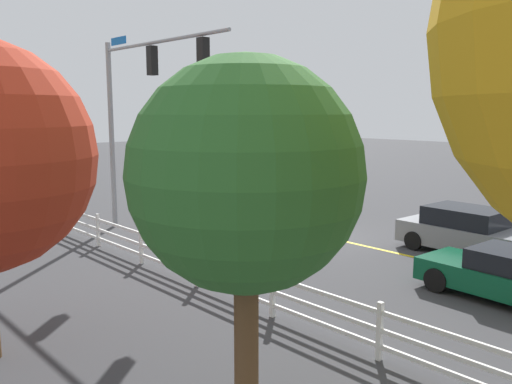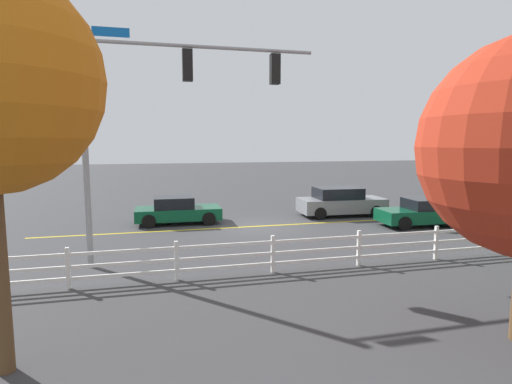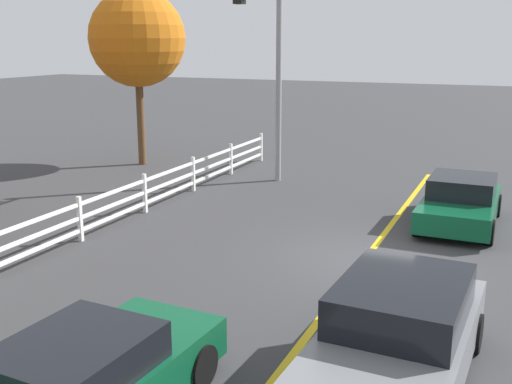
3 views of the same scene
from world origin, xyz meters
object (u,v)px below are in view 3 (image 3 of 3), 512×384
object	(u,v)px
car_0	(398,336)
tree_1	(137,39)
car_1	(460,202)
car_2	(86,382)

from	to	relation	value
car_0	tree_1	xyz separation A→B (m)	(12.44, 12.64, 4.19)
car_1	tree_1	size ratio (longest dim) A/B	0.60
car_2	car_1	bearing A→B (deg)	-13.76
car_1	tree_1	xyz separation A→B (m)	(3.74, 12.66, 4.30)
car_1	car_2	distance (m)	11.87
car_0	car_2	xyz separation A→B (m)	(-2.65, 3.48, -0.11)
car_0	tree_1	distance (m)	18.22
car_2	tree_1	size ratio (longest dim) A/B	0.63
car_1	car_2	xyz separation A→B (m)	(-11.34, 3.50, -0.00)
car_1	car_2	size ratio (longest dim) A/B	0.96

